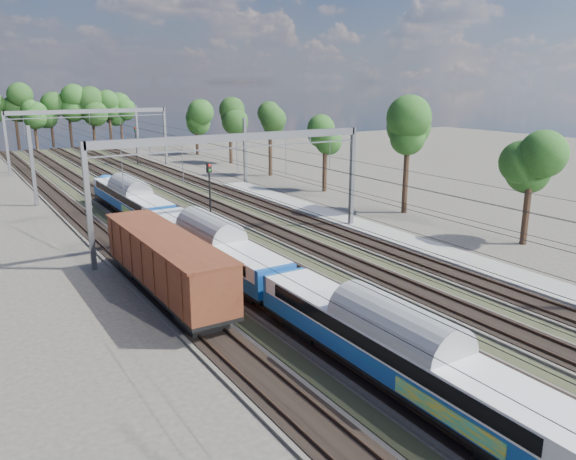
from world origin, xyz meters
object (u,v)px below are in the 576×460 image
freight_boxcar (165,261)px  worker (131,182)px  emu_train (213,240)px  signal_near (210,191)px  signal_far (136,141)px

freight_boxcar → worker: 38.77m
freight_boxcar → emu_train: bearing=33.3°
emu_train → worker: (4.71, 34.66, -1.48)m
worker → freight_boxcar: bearing=-170.3°
emu_train → worker: size_ratio=34.66×
worker → signal_near: bearing=-159.3°
freight_boxcar → signal_near: (7.95, 10.97, 1.72)m
signal_near → signal_far: (8.50, 47.37, -0.28)m
worker → signal_far: bearing=4.2°
worker → emu_train: bearing=-164.3°
emu_train → freight_boxcar: bearing=-146.7°
emu_train → signal_far: bearing=77.8°
signal_near → emu_train: bearing=-132.0°
freight_boxcar → signal_near: bearing=54.1°
emu_train → freight_boxcar: emu_train is taller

